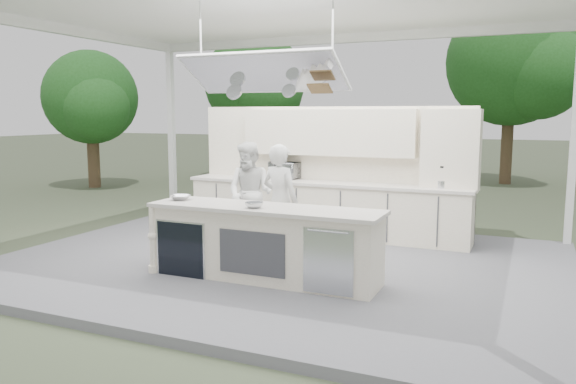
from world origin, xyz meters
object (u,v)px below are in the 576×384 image
at_px(demo_island, 263,243).
at_px(back_counter, 324,208).
at_px(sous_chef, 250,193).
at_px(head_chef, 280,201).

relative_size(demo_island, back_counter, 0.61).
xyz_separation_m(back_counter, sous_chef, (-0.89, -1.09, 0.36)).
distance_m(head_chef, sous_chef, 0.99).
distance_m(back_counter, head_chef, 1.72).
bearing_deg(sous_chef, demo_island, -56.92).
bearing_deg(back_counter, sous_chef, -129.37).
xyz_separation_m(demo_island, head_chef, (-0.27, 1.14, 0.37)).
height_order(head_chef, sous_chef, head_chef).
relative_size(back_counter, head_chef, 3.01).
xyz_separation_m(back_counter, head_chef, (-0.09, -1.67, 0.37)).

